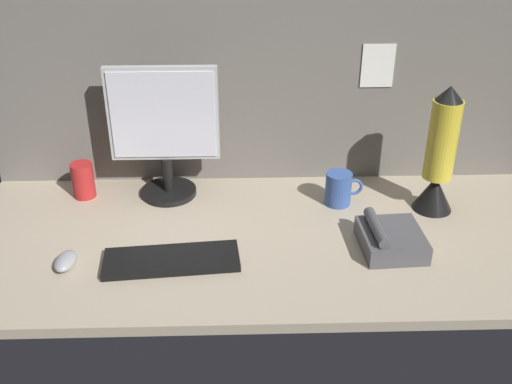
% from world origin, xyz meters
% --- Properties ---
extents(ground_plane, '(1.80, 0.80, 0.03)m').
position_xyz_m(ground_plane, '(0.00, 0.00, -0.01)').
color(ground_plane, tan).
extents(cubicle_wall_back, '(1.80, 0.06, 0.73)m').
position_xyz_m(cubicle_wall_back, '(0.00, 0.37, 0.37)').
color(cubicle_wall_back, slate).
rests_on(cubicle_wall_back, ground_plane).
extents(monitor, '(0.34, 0.18, 0.43)m').
position_xyz_m(monitor, '(-0.32, 0.25, 0.23)').
color(monitor, black).
rests_on(monitor, ground_plane).
extents(keyboard, '(0.38, 0.16, 0.02)m').
position_xyz_m(keyboard, '(-0.27, -0.14, 0.01)').
color(keyboard, black).
rests_on(keyboard, ground_plane).
extents(mouse, '(0.06, 0.10, 0.03)m').
position_xyz_m(mouse, '(-0.56, -0.15, 0.02)').
color(mouse, '#99999E').
rests_on(mouse, ground_plane).
extents(mug_red_plastic, '(0.07, 0.07, 0.12)m').
position_xyz_m(mug_red_plastic, '(-0.59, 0.24, 0.06)').
color(mug_red_plastic, red).
rests_on(mug_red_plastic, ground_plane).
extents(mug_ceramic_blue, '(0.12, 0.08, 0.11)m').
position_xyz_m(mug_ceramic_blue, '(0.23, 0.17, 0.05)').
color(mug_ceramic_blue, '#38569E').
rests_on(mug_ceramic_blue, ground_plane).
extents(lava_lamp, '(0.12, 0.12, 0.41)m').
position_xyz_m(lava_lamp, '(0.53, 0.13, 0.17)').
color(lava_lamp, black).
rests_on(lava_lamp, ground_plane).
extents(desk_phone, '(0.18, 0.20, 0.09)m').
position_xyz_m(desk_phone, '(0.34, -0.09, 0.03)').
color(desk_phone, '#4C4C51').
rests_on(desk_phone, ground_plane).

